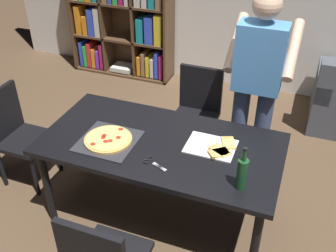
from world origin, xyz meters
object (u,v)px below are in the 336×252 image
Objects in this scene: dining_table at (161,149)px; person_serving_pizza at (257,83)px; wine_bottle at (242,173)px; kitchen_scissors at (152,162)px; bookshelf at (122,4)px; pepperoni_pizza_on_tray at (108,140)px; chair_far_side at (197,108)px; chair_left_end at (16,131)px.

dining_table is 1.03× the size of person_serving_pizza.
kitchen_scissors is (-0.63, 0.03, -0.11)m from wine_bottle.
pepperoni_pizza_on_tray is (1.12, -2.51, -0.20)m from bookshelf.
pepperoni_pizza_on_tray is (-0.37, -1.08, 0.25)m from chair_far_side.
person_serving_pizza reaches higher than chair_far_side.
kitchen_scissors is at bearing -88.33° from chair_far_side.
wine_bottle reaches higher than chair_far_side.
person_serving_pizza is (2.04, -1.65, 0.03)m from bookshelf.
dining_table is 2.00× the size of chair_far_side.
dining_table is 2.00× the size of chair_left_end.
chair_far_side is (0.00, 0.95, -0.17)m from dining_table.
bookshelf reaches higher than person_serving_pizza.
chair_far_side is 0.46× the size of bookshelf.
pepperoni_pizza_on_tray reaches higher than dining_table.
chair_far_side is 2.15× the size of pepperoni_pizza_on_tray.
chair_left_end is 0.46× the size of bookshelf.
dining_table is at bearing 0.00° from chair_left_end.
pepperoni_pizza_on_tray is (-0.37, -0.13, 0.09)m from dining_table.
bookshelf reaches higher than chair_left_end.
bookshelf is 3.41m from wine_bottle.
bookshelf is at bearing 141.15° from person_serving_pizza.
person_serving_pizza is (0.56, 0.73, 0.32)m from dining_table.
person_serving_pizza is at bearing 61.94° from kitchen_scissors.
chair_left_end is 2.10m from wine_bottle.
chair_left_end is (-1.39, -0.95, 0.00)m from chair_far_side.
chair_far_side is at bearing 158.42° from person_serving_pizza.
dining_table is 2.81m from bookshelf.
bookshelf reaches higher than wine_bottle.
person_serving_pizza is 4.17× the size of pepperoni_pizza_on_tray.
chair_left_end is at bearing 169.90° from kitchen_scissors.
dining_table is at bearing -127.50° from person_serving_pizza.
dining_table is 0.96m from chair_far_side.
bookshelf reaches higher than chair_far_side.
chair_left_end is 1.06m from pepperoni_pizza_on_tray.
kitchen_scissors is (0.41, -0.12, -0.01)m from pepperoni_pizza_on_tray.
person_serving_pizza is (0.56, -0.22, 0.49)m from chair_far_side.
person_serving_pizza is 8.86× the size of kitchen_scissors.
chair_far_side reaches higher than dining_table.
person_serving_pizza is at bearing -38.85° from bookshelf.
bookshelf is at bearing 92.39° from chair_left_end.
bookshelf is (-1.49, 2.37, 0.29)m from dining_table.
chair_far_side is 0.77m from person_serving_pizza.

